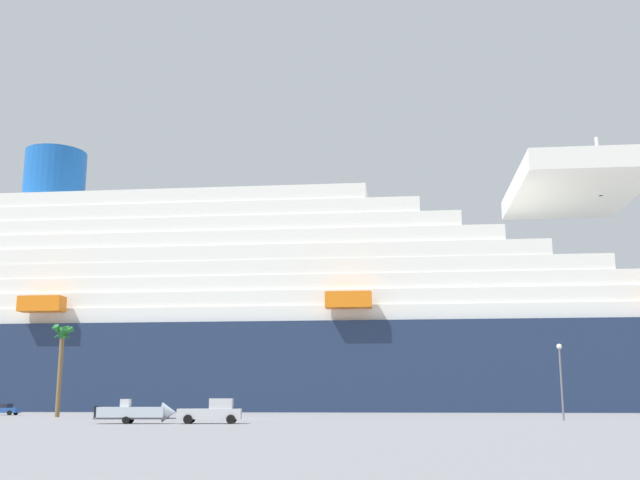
% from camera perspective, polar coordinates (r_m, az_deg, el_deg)
% --- Properties ---
extents(ground_plane, '(600.00, 600.00, 0.00)m').
position_cam_1_polar(ground_plane, '(120.73, -2.11, -12.60)').
color(ground_plane, gray).
extents(cruise_ship, '(282.85, 39.51, 61.27)m').
position_cam_1_polar(cruise_ship, '(158.00, -7.68, -6.26)').
color(cruise_ship, '#1E2D4C').
rests_on(cruise_ship, ground_plane).
extents(pickup_truck, '(5.82, 2.89, 2.20)m').
position_cam_1_polar(pickup_truck, '(71.75, -7.86, -12.33)').
color(pickup_truck, silver).
rests_on(pickup_truck, ground_plane).
extents(small_boat_on_trailer, '(8.08, 2.75, 2.15)m').
position_cam_1_polar(small_boat_on_trailer, '(72.69, -13.07, -12.20)').
color(small_boat_on_trailer, '#595960').
rests_on(small_boat_on_trailer, ground_plane).
extents(palm_tree, '(3.10, 2.83, 11.44)m').
position_cam_1_polar(palm_tree, '(104.04, -18.36, -7.26)').
color(palm_tree, brown).
rests_on(palm_tree, ground_plane).
extents(street_lamp, '(0.56, 0.56, 7.80)m').
position_cam_1_polar(street_lamp, '(85.39, 17.19, -9.07)').
color(street_lamp, slate).
rests_on(street_lamp, ground_plane).
extents(parked_car_blue_suv, '(4.65, 2.29, 1.58)m').
position_cam_1_polar(parked_car_blue_suv, '(119.74, -22.23, -11.37)').
color(parked_car_blue_suv, '#264C99').
rests_on(parked_car_blue_suv, ground_plane).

